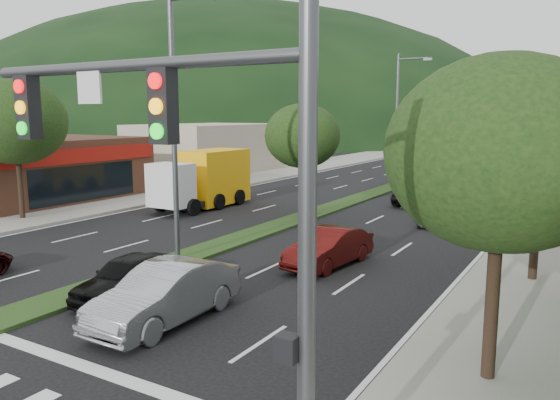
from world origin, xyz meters
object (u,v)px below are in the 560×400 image
Objects in this scene: tree_med_near at (302,136)px; sedan_silver at (166,294)px; traffic_signal at (206,184)px; car_queue_c at (329,247)px; tree_med_far at (435,120)px; car_queue_d at (419,194)px; car_queue_b at (442,210)px; tree_l_a at (16,122)px; tree_r_a at (502,154)px; streetlight_mid at (399,114)px; car_queue_a at (128,277)px; box_truck at (205,181)px; streetlight_near at (178,114)px; tree_r_b at (543,131)px; motorhome at (464,168)px.

sedan_silver is at bearing -75.47° from tree_med_near.
traffic_signal is 1.66× the size of car_queue_c.
tree_med_far is 19.25m from car_queue_d.
car_queue_b reaches higher than car_queue_d.
tree_r_a is at bearing -13.76° from tree_l_a.
streetlight_mid is 29.42m from car_queue_a.
tree_l_a is 1.05× the size of box_truck.
car_queue_a is (-2.35, 0.88, -0.12)m from sedan_silver.
streetlight_near is at bearing 124.48° from box_truck.
tree_r_b reaches higher than tree_med_near.
tree_r_a is 31.32m from streetlight_mid.
sedan_silver reaches higher than car_queue_c.
car_queue_b is 5.68m from car_queue_d.
sedan_silver is at bearing -96.70° from motorhome.
streetlight_mid is at bearing 86.06° from car_queue_a.
box_truck reaches higher than car_queue_b.
tree_med_far reaches higher than sedan_silver.
car_queue_d is at bearing 76.76° from car_queue_a.
box_truck is at bearing 124.14° from streetlight_near.
motorhome is (-3.53, 32.97, -2.74)m from traffic_signal.
car_queue_a is at bearing -71.97° from streetlight_near.
car_queue_a is at bearing -87.44° from streetlight_mid.
streetlight_near reaches higher than sedan_silver.
tree_l_a is 15.88m from car_queue_a.
car_queue_d is (16.56, 15.70, -4.53)m from tree_l_a.
car_queue_a is 0.86× the size of car_queue_b.
car_queue_d is (-1.18, 15.30, -0.05)m from car_queue_c.
car_queue_c is (-6.75, -1.60, -4.34)m from tree_r_b.
traffic_signal is 1.06× the size of tree_r_a.
streetlight_near is 7.42m from car_queue_c.
streetlight_near is (-8.82, 9.54, 0.94)m from traffic_signal.
tree_med_far reaches higher than car_queue_b.
traffic_signal is at bearing -73.57° from car_queue_d.
car_queue_d is (-7.94, 13.70, -4.39)m from tree_r_b.
tree_med_near is at bearing 130.60° from tree_r_a.
streetlight_near reaches higher than traffic_signal.
car_queue_a is at bearing 143.54° from traffic_signal.
streetlight_mid reaches higher than sedan_silver.
box_truck is (-6.77, -25.72, -3.40)m from tree_med_far.
tree_med_near is 15.05m from streetlight_mid.
sedan_silver is (3.85, -14.85, -3.64)m from tree_med_near.
car_queue_d is 6.04m from motorhome.
tree_r_a reaches higher than tree_med_near.
tree_med_near is 0.64× the size of motorhome.
tree_l_a is 26.28m from streetlight_mid.
streetlight_near is 6.45m from car_queue_a.
tree_med_near reaches higher than sedan_silver.
tree_med_near is 9.49m from car_queue_d.
box_truck is (-18.77, 14.28, -3.21)m from tree_r_a.
tree_med_near is 0.87× the size of box_truck.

